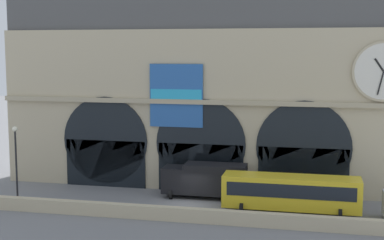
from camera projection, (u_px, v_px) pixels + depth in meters
The scene contains 6 objects.
ground_plane at pixel (189, 206), 47.56m from camera, with size 200.00×200.00×0.00m, color slate.
quay_parapet_wall at pixel (176, 214), 43.28m from camera, with size 90.00×0.70×1.08m, color #BCAD8C.
station_building at pixel (206, 94), 53.76m from camera, with size 39.51×5.56×18.42m.
box_truck_center at pixel (206, 179), 49.91m from camera, with size 7.50×2.91×3.12m.
bus_mideast at pixel (291, 192), 45.05m from camera, with size 11.00×3.25×3.10m.
street_lamp_quayside at pixel (16, 156), 46.60m from camera, with size 0.44×0.44×6.90m.
Camera 1 is at (10.32, -45.10, 13.22)m, focal length 52.15 mm.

